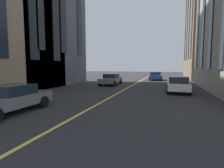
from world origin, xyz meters
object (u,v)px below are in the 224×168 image
object	(u,v)px
car_white_near	(178,84)
car_blue_mid	(156,76)
car_grey_parked_a	(111,79)
car_grey_far	(9,98)

from	to	relation	value
car_white_near	car_blue_mid	xyz separation A→B (m)	(13.72, 2.69, 0.00)
car_white_near	car_grey_parked_a	distance (m)	8.76
car_white_near	car_blue_mid	world-z (taller)	car_white_near
car_grey_parked_a	car_white_near	bearing A→B (deg)	-120.33
car_white_near	car_grey_far	size ratio (longest dim) A/B	0.89
car_grey_far	car_grey_parked_a	bearing A→B (deg)	-3.08
car_grey_far	car_white_near	bearing A→B (deg)	-40.75
car_blue_mid	car_grey_parked_a	bearing A→B (deg)	152.34
car_white_near	car_blue_mid	distance (m)	13.98
car_grey_far	car_grey_parked_a	world-z (taller)	same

